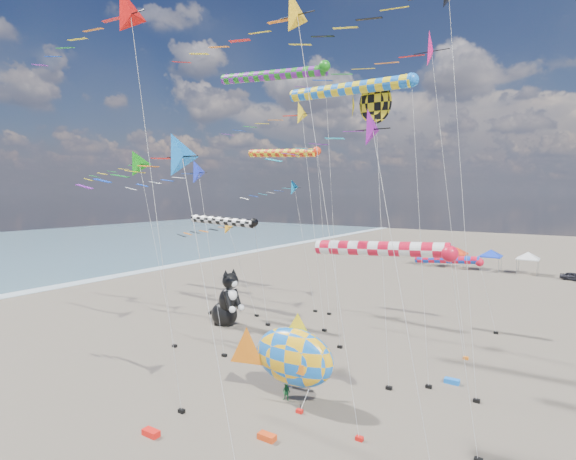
% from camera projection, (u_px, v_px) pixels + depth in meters
% --- Properties ---
extents(ground, '(260.00, 260.00, 0.00)m').
position_uv_depth(ground, '(172.00, 455.00, 20.49)').
color(ground, '#50463A').
rests_on(ground, ground).
extents(delta_kite_0, '(10.25, 1.94, 14.49)m').
position_uv_depth(delta_kite_0, '(185.00, 177.00, 33.68)').
color(delta_kite_0, blue).
rests_on(delta_kite_0, ground).
extents(delta_kite_1, '(12.84, 2.56, 22.91)m').
position_uv_depth(delta_kite_1, '(124.00, 22.00, 24.74)').
color(delta_kite_1, red).
rests_on(delta_kite_1, ground).
extents(delta_kite_2, '(10.70, 1.92, 14.45)m').
position_uv_depth(delta_kite_2, '(146.00, 163.00, 17.91)').
color(delta_kite_2, blue).
rests_on(delta_kite_2, ground).
extents(delta_kite_4, '(8.05, 1.88, 15.85)m').
position_uv_depth(delta_kite_4, '(369.00, 131.00, 18.96)').
color(delta_kite_4, '#871491').
rests_on(delta_kite_4, ground).
extents(delta_kite_5, '(11.83, 2.36, 15.56)m').
position_uv_depth(delta_kite_5, '(127.00, 166.00, 36.34)').
color(delta_kite_5, '#148814').
rests_on(delta_kite_5, ground).
extents(delta_kite_6, '(12.92, 2.16, 20.07)m').
position_uv_depth(delta_kite_6, '(275.00, 117.00, 39.94)').
color(delta_kite_6, yellow).
rests_on(delta_kite_6, ground).
extents(delta_kite_7, '(11.41, 2.34, 22.29)m').
position_uv_depth(delta_kite_7, '(291.00, 12.00, 22.10)').
color(delta_kite_7, yellow).
rests_on(delta_kite_7, ground).
extents(delta_kite_8, '(8.86, 1.76, 13.39)m').
position_uv_depth(delta_kite_8, '(286.00, 191.00, 45.82)').
color(delta_kite_8, '#0A7ABB').
rests_on(delta_kite_8, ground).
extents(delta_kite_9, '(9.47, 1.52, 9.34)m').
position_uv_depth(delta_kite_9, '(221.00, 231.00, 45.03)').
color(delta_kite_9, '#F6A21F').
rests_on(delta_kite_9, ground).
extents(delta_kite_10, '(14.64, 2.92, 23.81)m').
position_uv_depth(delta_kite_10, '(415.00, 53.00, 32.63)').
color(delta_kite_10, '#F91875').
rests_on(delta_kite_10, ground).
extents(windsock_0, '(9.30, 0.79, 9.65)m').
position_uv_depth(windsock_0, '(225.00, 222.00, 42.25)').
color(windsock_0, black).
rests_on(windsock_0, ground).
extents(windsock_1, '(7.14, 0.71, 6.36)m').
position_uv_depth(windsock_1, '(451.00, 260.00, 39.59)').
color(windsock_1, red).
rests_on(windsock_1, ground).
extents(windsock_2, '(10.12, 0.86, 19.07)m').
position_uv_depth(windsock_2, '(354.00, 89.00, 28.78)').
color(windsock_2, blue).
rests_on(windsock_2, ground).
extents(windsock_3, '(8.28, 0.75, 9.63)m').
position_uv_depth(windsock_3, '(387.00, 250.00, 21.55)').
color(windsock_3, red).
rests_on(windsock_3, ground).
extents(windsock_4, '(9.98, 0.86, 16.37)m').
position_uv_depth(windsock_4, '(285.00, 153.00, 45.43)').
color(windsock_4, red).
rests_on(windsock_4, ground).
extents(windsock_5, '(11.45, 0.86, 21.82)m').
position_uv_depth(windsock_5, '(276.00, 75.00, 35.98)').
color(windsock_5, '#1A8317').
rests_on(windsock_5, ground).
extents(angelfish_kite, '(3.74, 3.02, 18.96)m').
position_uv_depth(angelfish_kite, '(372.00, 106.00, 28.66)').
color(angelfish_kite, yellow).
rests_on(angelfish_kite, ground).
extents(cat_inflatable, '(4.18, 2.72, 5.20)m').
position_uv_depth(cat_inflatable, '(227.00, 297.00, 40.28)').
color(cat_inflatable, black).
rests_on(cat_inflatable, ground).
extents(fish_inflatable, '(6.81, 3.28, 5.19)m').
position_uv_depth(fish_inflatable, '(293.00, 356.00, 25.59)').
color(fish_inflatable, blue).
rests_on(fish_inflatable, ground).
extents(person_adult, '(0.67, 0.44, 1.82)m').
position_uv_depth(person_adult, '(290.00, 373.00, 27.58)').
color(person_adult, gray).
rests_on(person_adult, ground).
extents(child_green, '(0.54, 0.45, 1.01)m').
position_uv_depth(child_green, '(286.00, 392.00, 25.81)').
color(child_green, '#1E6D35').
rests_on(child_green, ground).
extents(child_blue, '(0.54, 0.61, 0.99)m').
position_uv_depth(child_blue, '(289.00, 378.00, 27.72)').
color(child_blue, blue).
rests_on(child_blue, ground).
extents(kite_bag_0, '(0.90, 0.44, 0.30)m').
position_uv_depth(kite_bag_0, '(452.00, 381.00, 28.13)').
color(kite_bag_0, blue).
rests_on(kite_bag_0, ground).
extents(kite_bag_1, '(0.90, 0.44, 0.30)m').
position_uv_depth(kite_bag_1, '(267.00, 437.00, 21.74)').
color(kite_bag_1, '#E34113').
rests_on(kite_bag_1, ground).
extents(kite_bag_2, '(0.90, 0.44, 0.30)m').
position_uv_depth(kite_bag_2, '(151.00, 433.00, 22.10)').
color(kite_bag_2, red).
rests_on(kite_bag_2, ground).
extents(tent_row, '(19.20, 4.20, 3.80)m').
position_uv_depth(tent_row, '(474.00, 249.00, 69.46)').
color(tent_row, silver).
rests_on(tent_row, ground).
extents(parked_car, '(3.49, 2.36, 1.10)m').
position_uv_depth(parked_car, '(574.00, 277.00, 60.81)').
color(parked_car, '#26262D').
rests_on(parked_car, ground).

